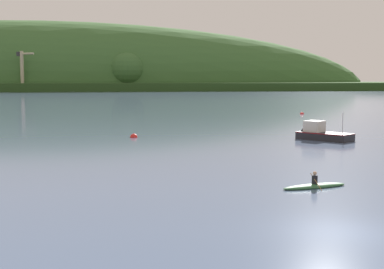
# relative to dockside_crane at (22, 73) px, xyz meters

# --- Properties ---
(ground) EXTENTS (1400.00, 1400.00, 0.00)m
(ground) POSITION_rel_dockside_crane_xyz_m (35.56, -229.28, -7.71)
(ground) COLOR slate
(far_shoreline_hill) EXTENTS (433.98, 117.03, 67.05)m
(far_shoreline_hill) POSITION_rel_dockside_crane_xyz_m (2.21, 39.08, -7.60)
(far_shoreline_hill) COLOR #27431B
(far_shoreline_hill) RESTS_ON ground
(dockside_crane) EXTENTS (7.91, 7.87, 17.00)m
(dockside_crane) POSITION_rel_dockside_crane_xyz_m (0.00, 0.00, 0.00)
(dockside_crane) COLOR #4C4C51
(dockside_crane) RESTS_ON ground
(fishing_boat_moored) EXTENTS (4.97, 5.80, 3.58)m
(fishing_boat_moored) POSITION_rel_dockside_crane_xyz_m (48.00, -198.48, -7.37)
(fishing_boat_moored) COLOR #232328
(fishing_boat_moored) RESTS_ON ground
(canoe_with_paddler) EXTENTS (4.03, 1.76, 1.02)m
(canoe_with_paddler) POSITION_rel_dockside_crane_xyz_m (38.00, -220.89, -7.62)
(canoe_with_paddler) COLOR #33663D
(canoe_with_paddler) RESTS_ON ground
(mooring_buoy_foreground) EXTENTS (0.75, 0.75, 0.83)m
(mooring_buoy_foreground) POSITION_rel_dockside_crane_xyz_m (30.50, -193.02, -7.71)
(mooring_buoy_foreground) COLOR red
(mooring_buoy_foreground) RESTS_ON ground
(mooring_buoy_off_fishing_boat) EXTENTS (0.64, 0.64, 0.72)m
(mooring_buoy_off_fishing_boat) POSITION_rel_dockside_crane_xyz_m (60.63, -162.33, -7.71)
(mooring_buoy_off_fishing_boat) COLOR red
(mooring_buoy_off_fishing_boat) RESTS_ON ground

